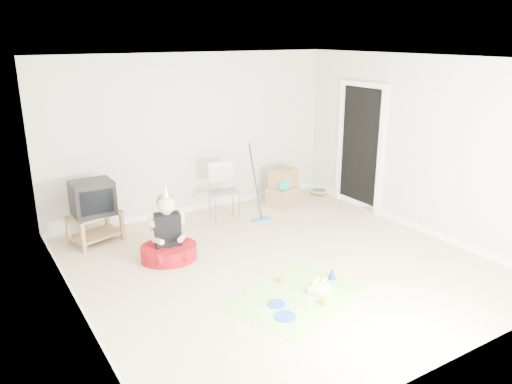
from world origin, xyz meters
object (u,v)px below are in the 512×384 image
folding_chair (224,192)px  cardboard_boxes (283,188)px  birthday_cake (320,289)px  tv_stand (95,225)px  seated_woman (168,243)px  crt_tv (92,198)px

folding_chair → cardboard_boxes: bearing=5.0°
birthday_cake → tv_stand: bearing=122.6°
seated_woman → folding_chair: bearing=34.4°
tv_stand → seated_woman: seated_woman is taller
seated_woman → birthday_cake: bearing=-56.7°
crt_tv → folding_chair: folding_chair is taller
tv_stand → cardboard_boxes: bearing=-1.2°
folding_chair → seated_woman: bearing=-145.6°
crt_tv → birthday_cake: bearing=-58.1°
crt_tv → folding_chair: bearing=-5.7°
folding_chair → seated_woman: 1.63m
birthday_cake → cardboard_boxes: bearing=63.2°
tv_stand → birthday_cake: 3.38m
cardboard_boxes → birthday_cake: (-1.40, -2.77, -0.27)m
tv_stand → cardboard_boxes: (3.22, -0.07, 0.05)m
tv_stand → cardboard_boxes: cardboard_boxes is taller
folding_chair → seated_woman: (-1.33, -0.91, -0.23)m
crt_tv → seated_woman: size_ratio=0.52×
folding_chair → cardboard_boxes: folding_chair is taller
tv_stand → birthday_cake: (1.81, -2.84, -0.22)m
crt_tv → cardboard_boxes: (3.22, -0.07, -0.37)m
crt_tv → folding_chair: (2.00, -0.17, -0.21)m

